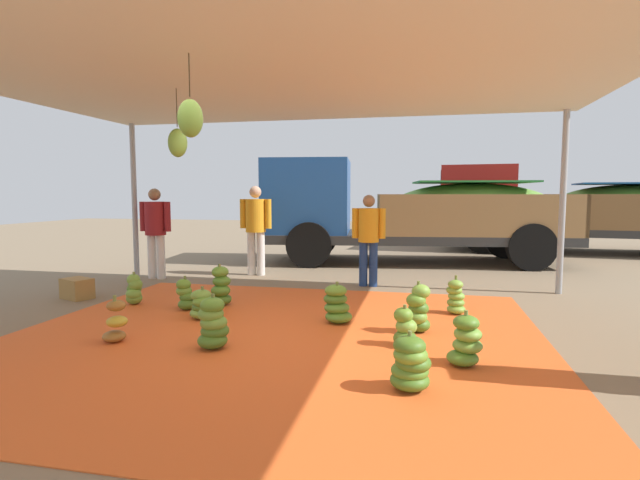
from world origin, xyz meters
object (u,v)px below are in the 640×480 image
(banana_bunch_9, at_px, (116,323))
(banana_bunch_3, at_px, (221,287))
(banana_bunch_7, at_px, (203,305))
(worker_2, at_px, (369,233))
(cargo_truck_main, at_px, (404,210))
(crate_0, at_px, (77,288))
(banana_bunch_2, at_px, (466,342))
(cargo_truck_far, at_px, (565,208))
(banana_bunch_1, at_px, (405,328))
(banana_bunch_5, at_px, (337,305))
(banana_bunch_0, at_px, (418,310))
(banana_bunch_11, at_px, (134,290))
(banana_bunch_4, at_px, (456,298))
(worker_0, at_px, (256,223))
(banana_bunch_6, at_px, (411,364))
(banana_bunch_10, at_px, (186,295))
(worker_1, at_px, (155,226))
(banana_bunch_8, at_px, (213,324))

(banana_bunch_9, bearing_deg, banana_bunch_3, 77.66)
(banana_bunch_7, xyz_separation_m, worker_2, (1.83, 2.71, 0.74))
(cargo_truck_main, bearing_deg, crate_0, -133.02)
(banana_bunch_2, xyz_separation_m, cargo_truck_main, (-0.86, 6.94, 0.99))
(cargo_truck_far, xyz_separation_m, worker_2, (-4.75, -6.19, -0.30))
(banana_bunch_1, xyz_separation_m, banana_bunch_5, (-0.87, 0.80, 0.03))
(banana_bunch_0, relative_size, worker_2, 0.38)
(banana_bunch_1, distance_m, banana_bunch_2, 0.75)
(banana_bunch_3, xyz_separation_m, banana_bunch_11, (-1.26, -0.20, -0.05))
(banana_bunch_7, distance_m, banana_bunch_11, 1.45)
(banana_bunch_4, relative_size, worker_0, 0.29)
(banana_bunch_6, height_order, banana_bunch_11, banana_bunch_6)
(banana_bunch_3, relative_size, cargo_truck_main, 0.08)
(banana_bunch_10, relative_size, worker_1, 0.27)
(banana_bunch_2, xyz_separation_m, banana_bunch_4, (0.03, 2.03, -0.01))
(banana_bunch_5, distance_m, crate_0, 4.21)
(banana_bunch_1, height_order, worker_1, worker_1)
(banana_bunch_7, distance_m, worker_0, 3.56)
(banana_bunch_0, bearing_deg, banana_bunch_7, 178.62)
(banana_bunch_0, relative_size, banana_bunch_5, 1.17)
(banana_bunch_2, xyz_separation_m, worker_1, (-5.37, 3.71, 0.77))
(banana_bunch_1, relative_size, banana_bunch_11, 0.93)
(banana_bunch_8, bearing_deg, banana_bunch_4, 38.69)
(banana_bunch_0, relative_size, cargo_truck_main, 0.08)
(banana_bunch_10, height_order, banana_bunch_11, banana_bunch_11)
(cargo_truck_main, relative_size, cargo_truck_far, 0.98)
(banana_bunch_3, xyz_separation_m, banana_bunch_7, (0.08, -0.76, -0.09))
(banana_bunch_8, bearing_deg, banana_bunch_1, 14.08)
(worker_1, relative_size, worker_2, 1.07)
(banana_bunch_1, xyz_separation_m, worker_0, (-3.08, 4.03, 0.83))
(banana_bunch_2, bearing_deg, worker_1, 145.35)
(banana_bunch_3, relative_size, crate_0, 1.33)
(banana_bunch_1, relative_size, banana_bunch_9, 0.87)
(worker_2, height_order, crate_0, worker_2)
(banana_bunch_4, distance_m, banana_bunch_8, 3.28)
(banana_bunch_3, relative_size, banana_bunch_10, 1.28)
(banana_bunch_10, bearing_deg, worker_0, 90.62)
(banana_bunch_9, height_order, cargo_truck_far, cargo_truck_far)
(banana_bunch_5, bearing_deg, cargo_truck_far, 60.83)
(banana_bunch_3, height_order, banana_bunch_6, banana_bunch_3)
(banana_bunch_9, bearing_deg, banana_bunch_10, 88.67)
(banana_bunch_10, xyz_separation_m, worker_2, (2.28, 2.29, 0.72))
(banana_bunch_11, bearing_deg, banana_bunch_5, -6.89)
(banana_bunch_5, relative_size, worker_1, 0.30)
(banana_bunch_8, relative_size, worker_1, 0.33)
(banana_bunch_0, bearing_deg, banana_bunch_5, 165.73)
(cargo_truck_main, bearing_deg, banana_bunch_10, -116.88)
(banana_bunch_4, relative_size, banana_bunch_6, 1.05)
(banana_bunch_1, height_order, worker_2, worker_2)
(banana_bunch_0, bearing_deg, banana_bunch_1, -103.36)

